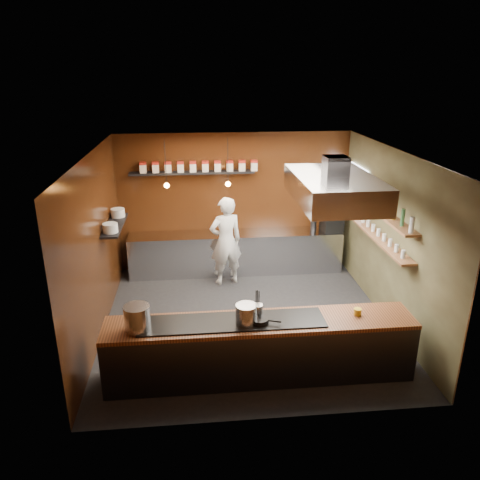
{
  "coord_description": "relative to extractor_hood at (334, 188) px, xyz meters",
  "views": [
    {
      "loc": [
        -0.86,
        -7.31,
        4.28
      ],
      "look_at": [
        -0.09,
        0.4,
        1.4
      ],
      "focal_mm": 35.0,
      "sensor_mm": 36.0,
      "label": 1
    }
  ],
  "objects": [
    {
      "name": "floor",
      "position": [
        -1.3,
        0.4,
        -2.51
      ],
      "size": [
        5.0,
        5.0,
        0.0
      ],
      "primitive_type": "plane",
      "color": "black",
      "rests_on": "ground"
    },
    {
      "name": "stockpot_small",
      "position": [
        -1.51,
        -1.27,
        -1.43
      ],
      "size": [
        0.32,
        0.32,
        0.28
      ],
      "primitive_type": "cylinder",
      "rotation": [
        0.0,
        0.0,
        -0.08
      ],
      "color": "#B1B3B8",
      "rests_on": "pass_counter"
    },
    {
      "name": "wine_glasses",
      "position": [
        1.04,
        0.7,
        -0.97
      ],
      "size": [
        0.07,
        2.37,
        0.13
      ],
      "color": "silver",
      "rests_on": "bottle_shelf_lower"
    },
    {
      "name": "chef",
      "position": [
        -1.56,
        2.01,
        -1.57
      ],
      "size": [
        0.78,
        0.62,
        1.86
      ],
      "primitive_type": "imported",
      "rotation": [
        0.0,
        0.0,
        3.42
      ],
      "color": "white",
      "rests_on": "floor"
    },
    {
      "name": "ceiling",
      "position": [
        -1.3,
        0.4,
        0.49
      ],
      "size": [
        5.0,
        5.0,
        0.0
      ],
      "primitive_type": "plane",
      "rotation": [
        3.14,
        0.0,
        0.0
      ],
      "color": "silver",
      "rests_on": "back_wall"
    },
    {
      "name": "pass_counter",
      "position": [
        -1.3,
        -1.2,
        -2.04
      ],
      "size": [
        4.4,
        0.72,
        0.94
      ],
      "color": "#38383D",
      "rests_on": "floor"
    },
    {
      "name": "butter_jar",
      "position": [
        0.11,
        -1.17,
        -1.54
      ],
      "size": [
        0.12,
        0.12,
        0.1
      ],
      "primitive_type": "cylinder",
      "rotation": [
        0.0,
        0.0,
        0.14
      ],
      "color": "gold",
      "rests_on": "pass_counter"
    },
    {
      "name": "prep_counter",
      "position": [
        -1.3,
        2.57,
        -2.06
      ],
      "size": [
        4.6,
        0.65,
        0.9
      ],
      "primitive_type": "cube",
      "color": "silver",
      "rests_on": "floor"
    },
    {
      "name": "extractor_hood",
      "position": [
        0.0,
        0.0,
        0.0
      ],
      "size": [
        1.2,
        2.0,
        0.72
      ],
      "color": "#38383D",
      "rests_on": "ceiling"
    },
    {
      "name": "bottles",
      "position": [
        1.04,
        0.7,
        -0.45
      ],
      "size": [
        0.06,
        2.66,
        0.24
      ],
      "color": "silver",
      "rests_on": "bottle_shelf_upper"
    },
    {
      "name": "stockpot_large",
      "position": [
        -2.99,
        -1.28,
        -1.39
      ],
      "size": [
        0.44,
        0.44,
        0.34
      ],
      "primitive_type": "cylinder",
      "rotation": [
        0.0,
        0.0,
        -0.28
      ],
      "color": "silver",
      "rests_on": "pass_counter"
    },
    {
      "name": "storage_tins",
      "position": [
        -2.05,
        2.76,
        -0.17
      ],
      "size": [
        2.43,
        0.13,
        0.22
      ],
      "color": "beige",
      "rests_on": "tin_shelf"
    },
    {
      "name": "back_wall",
      "position": [
        -1.3,
        2.9,
        -1.01
      ],
      "size": [
        5.0,
        0.0,
        5.0
      ],
      "primitive_type": "plane",
      "rotation": [
        1.57,
        0.0,
        0.0
      ],
      "color": "black",
      "rests_on": "ground"
    },
    {
      "name": "bottle_shelf_lower",
      "position": [
        1.04,
        0.7,
        -1.06
      ],
      "size": [
        0.26,
        2.8,
        0.04
      ],
      "primitive_type": "cube",
      "color": "brown",
      "rests_on": "right_wall"
    },
    {
      "name": "window_pane",
      "position": [
        1.15,
        2.1,
        -0.61
      ],
      "size": [
        0.0,
        1.0,
        1.0
      ],
      "primitive_type": "plane",
      "rotation": [
        1.57,
        0.0,
        -1.57
      ],
      "color": "white",
      "rests_on": "right_wall"
    },
    {
      "name": "plate_stacks",
      "position": [
        -3.64,
        1.4,
        -0.86
      ],
      "size": [
        0.26,
        1.16,
        0.16
      ],
      "color": "silver",
      "rests_on": "plate_shelf"
    },
    {
      "name": "espresso_machine",
      "position": [
        0.8,
        2.55,
        -1.39
      ],
      "size": [
        0.46,
        0.44,
        0.42
      ],
      "primitive_type": "cube",
      "rotation": [
        0.0,
        0.0,
        0.1
      ],
      "color": "black",
      "rests_on": "prep_counter"
    },
    {
      "name": "plate_shelf",
      "position": [
        -3.64,
        1.4,
        -0.96
      ],
      "size": [
        0.3,
        1.4,
        0.04
      ],
      "primitive_type": "cube",
      "color": "black",
      "rests_on": "left_wall"
    },
    {
      "name": "pendant_right",
      "position": [
        -1.5,
        2.1,
        -0.35
      ],
      "size": [
        0.1,
        0.1,
        0.95
      ],
      "color": "black",
      "rests_on": "ceiling"
    },
    {
      "name": "right_wall",
      "position": [
        1.2,
        0.4,
        -1.01
      ],
      "size": [
        0.0,
        5.0,
        5.0
      ],
      "primitive_type": "plane",
      "rotation": [
        1.57,
        0.0,
        -1.57
      ],
      "color": "#413D25",
      "rests_on": "ground"
    },
    {
      "name": "bottle_shelf_upper",
      "position": [
        1.04,
        0.7,
        -0.59
      ],
      "size": [
        0.26,
        2.8,
        0.04
      ],
      "primitive_type": "cube",
      "color": "brown",
      "rests_on": "right_wall"
    },
    {
      "name": "left_wall",
      "position": [
        -3.8,
        0.4,
        -1.01
      ],
      "size": [
        0.0,
        5.0,
        5.0
      ],
      "primitive_type": "plane",
      "rotation": [
        1.57,
        0.0,
        1.57
      ],
      "color": "black",
      "rests_on": "ground"
    },
    {
      "name": "frying_pan",
      "position": [
        -1.32,
        -1.28,
        -1.53
      ],
      "size": [
        0.42,
        0.26,
        0.07
      ],
      "color": "black",
      "rests_on": "pass_counter"
    },
    {
      "name": "tin_shelf",
      "position": [
        -2.2,
        2.76,
        -0.31
      ],
      "size": [
        2.6,
        0.26,
        0.04
      ],
      "primitive_type": "cube",
      "color": "black",
      "rests_on": "back_wall"
    },
    {
      "name": "pendant_left",
      "position": [
        -2.7,
        2.1,
        -0.35
      ],
      "size": [
        0.1,
        0.1,
        0.95
      ],
      "color": "black",
      "rests_on": "ceiling"
    },
    {
      "name": "utensil_crock",
      "position": [
        -1.34,
        -1.13,
        -1.47
      ],
      "size": [
        0.17,
        0.17,
        0.2
      ],
      "primitive_type": "cylinder",
      "rotation": [
        0.0,
        0.0,
        0.09
      ],
      "color": "silver",
      "rests_on": "pass_counter"
    }
  ]
}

